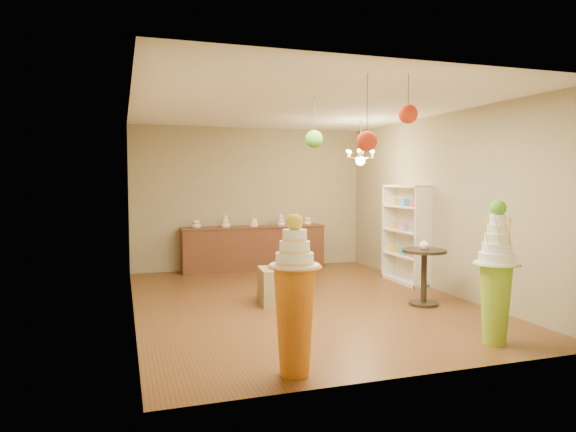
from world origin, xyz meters
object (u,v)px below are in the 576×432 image
object	(u,v)px
pedestal_green	(496,285)
pedestal_orange	(295,307)
round_table	(424,269)
sideboard	(254,247)

from	to	relation	value
pedestal_green	pedestal_orange	distance (m)	2.51
pedestal_green	round_table	distance (m)	1.88
pedestal_green	pedestal_orange	xyz separation A→B (m)	(-2.50, -0.17, -0.03)
sideboard	pedestal_green	bearing A→B (deg)	-75.72
pedestal_green	sideboard	distance (m)	5.83
pedestal_orange	pedestal_green	bearing A→B (deg)	3.97
pedestal_orange	sideboard	world-z (taller)	pedestal_orange
round_table	sideboard	bearing A→B (deg)	114.03
round_table	pedestal_green	bearing A→B (deg)	-97.77
pedestal_green	sideboard	size ratio (longest dim) A/B	0.55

